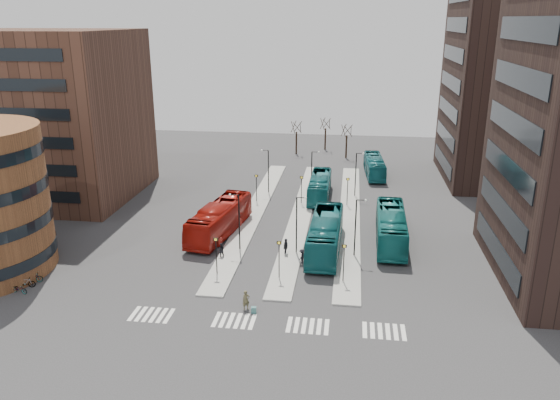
# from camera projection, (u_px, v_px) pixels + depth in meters

# --- Properties ---
(ground) EXTENTS (160.00, 160.00, 0.00)m
(ground) POSITION_uv_depth(u_px,v_px,m) (236.00, 350.00, 40.42)
(ground) COLOR #2B2B2E
(ground) RESTS_ON ground
(island_left) EXTENTS (2.50, 45.00, 0.15)m
(island_left) POSITION_uv_depth(u_px,v_px,m) (254.00, 212.00, 69.11)
(island_left) COLOR gray
(island_left) RESTS_ON ground
(island_mid) EXTENTS (2.50, 45.00, 0.15)m
(island_mid) POSITION_uv_depth(u_px,v_px,m) (301.00, 214.00, 68.35)
(island_mid) COLOR gray
(island_mid) RESTS_ON ground
(island_right) EXTENTS (2.50, 45.00, 0.15)m
(island_right) POSITION_uv_depth(u_px,v_px,m) (350.00, 216.00, 67.60)
(island_right) COLOR gray
(island_right) RESTS_ON ground
(suitcase) EXTENTS (0.47, 0.39, 0.54)m
(suitcase) POSITION_uv_depth(u_px,v_px,m) (254.00, 310.00, 45.39)
(suitcase) COLOR navy
(suitcase) RESTS_ON ground
(red_bus) EXTENTS (5.10, 13.37, 3.63)m
(red_bus) POSITION_uv_depth(u_px,v_px,m) (220.00, 219.00, 61.61)
(red_bus) COLOR #9E140C
(red_bus) RESTS_ON ground
(teal_bus_a) EXTENTS (3.40, 13.23, 3.66)m
(teal_bus_a) POSITION_uv_depth(u_px,v_px,m) (325.00, 234.00, 57.14)
(teal_bus_a) COLOR #12585C
(teal_bus_a) RESTS_ON ground
(teal_bus_b) EXTENTS (2.68, 11.32, 3.15)m
(teal_bus_b) POSITION_uv_depth(u_px,v_px,m) (320.00, 187.00, 74.25)
(teal_bus_b) COLOR #146265
(teal_bus_b) RESTS_ON ground
(teal_bus_c) EXTENTS (3.32, 12.91, 3.58)m
(teal_bus_c) POSITION_uv_depth(u_px,v_px,m) (391.00, 227.00, 59.24)
(teal_bus_c) COLOR #146766
(teal_bus_c) RESTS_ON ground
(teal_bus_d) EXTENTS (3.22, 11.02, 3.03)m
(teal_bus_d) POSITION_uv_depth(u_px,v_px,m) (374.00, 166.00, 84.70)
(teal_bus_d) COLOR #15656C
(teal_bus_d) RESTS_ON ground
(traveller) EXTENTS (0.75, 0.66, 1.72)m
(traveller) POSITION_uv_depth(u_px,v_px,m) (246.00, 300.00, 45.75)
(traveller) COLOR brown
(traveller) RESTS_ON ground
(commuter_a) EXTENTS (0.91, 0.80, 1.58)m
(commuter_a) POSITION_uv_depth(u_px,v_px,m) (221.00, 250.00, 55.80)
(commuter_a) COLOR black
(commuter_a) RESTS_ON ground
(commuter_b) EXTENTS (0.68, 1.13, 1.80)m
(commuter_b) POSITION_uv_depth(u_px,v_px,m) (286.00, 247.00, 56.34)
(commuter_b) COLOR black
(commuter_b) RESTS_ON ground
(commuter_c) EXTENTS (0.85, 1.09, 1.48)m
(commuter_c) POSITION_uv_depth(u_px,v_px,m) (302.00, 256.00, 54.51)
(commuter_c) COLOR black
(commuter_c) RESTS_ON ground
(bicycle_near) EXTENTS (1.72, 0.87, 0.86)m
(bicycle_near) POSITION_uv_depth(u_px,v_px,m) (19.00, 289.00, 48.59)
(bicycle_near) COLOR gray
(bicycle_near) RESTS_ON ground
(bicycle_mid) EXTENTS (1.73, 0.99, 1.00)m
(bicycle_mid) POSITION_uv_depth(u_px,v_px,m) (26.00, 283.00, 49.53)
(bicycle_mid) COLOR gray
(bicycle_mid) RESTS_ON ground
(bicycle_far) EXTENTS (1.92, 1.12, 0.96)m
(bicycle_far) POSITION_uv_depth(u_px,v_px,m) (33.00, 278.00, 50.58)
(bicycle_far) COLOR gray
(bicycle_far) RESTS_ON ground
(crosswalk_stripes) EXTENTS (22.35, 2.40, 0.01)m
(crosswalk_stripes) POSITION_uv_depth(u_px,v_px,m) (268.00, 323.00, 43.96)
(crosswalk_stripes) COLOR silver
(crosswalk_stripes) RESTS_ON ground
(office_block) EXTENTS (25.00, 20.12, 22.00)m
(office_block) POSITION_uv_depth(u_px,v_px,m) (38.00, 115.00, 73.15)
(office_block) COLOR #4E3124
(office_block) RESTS_ON ground
(tower_far) EXTENTS (20.12, 20.00, 30.00)m
(tower_far) POSITION_uv_depth(u_px,v_px,m) (522.00, 79.00, 78.68)
(tower_far) COLOR black
(tower_far) RESTS_ON ground
(sign_poles) EXTENTS (12.45, 22.12, 3.65)m
(sign_poles) POSITION_uv_depth(u_px,v_px,m) (292.00, 215.00, 61.08)
(sign_poles) COLOR black
(sign_poles) RESTS_ON ground
(lamp_posts) EXTENTS (14.04, 20.24, 6.12)m
(lamp_posts) POSITION_uv_depth(u_px,v_px,m) (305.00, 192.00, 65.29)
(lamp_posts) COLOR black
(lamp_posts) RESTS_ON ground
(bare_trees) EXTENTS (10.97, 8.14, 5.90)m
(bare_trees) POSITION_uv_depth(u_px,v_px,m) (323.00, 139.00, 98.15)
(bare_trees) COLOR black
(bare_trees) RESTS_ON ground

